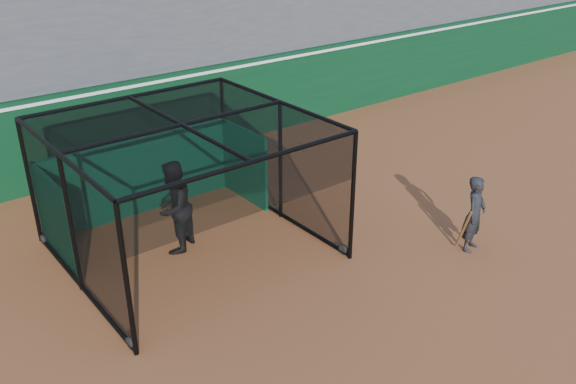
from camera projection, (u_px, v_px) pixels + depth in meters
ground at (317, 308)px, 11.45m from camera, size 120.00×120.00×0.00m
outfield_wall at (118, 125)px, 16.91m from camera, size 50.00×0.50×2.50m
batting_cage at (187, 190)px, 12.77m from camera, size 5.04×4.94×2.87m
batter at (174, 207)px, 12.93m from camera, size 1.27×1.21×2.06m
on_deck_player at (475, 214)px, 13.03m from camera, size 0.72×0.58×1.72m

